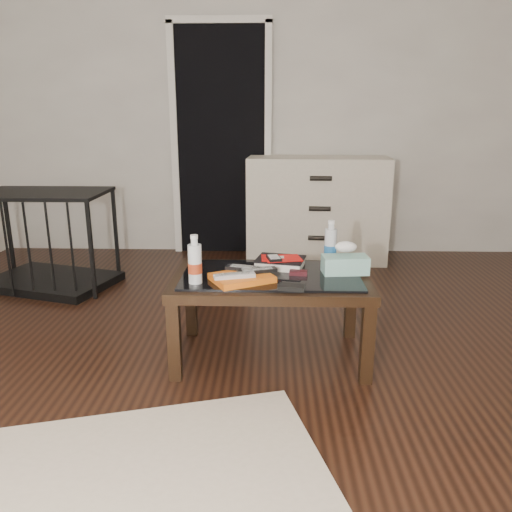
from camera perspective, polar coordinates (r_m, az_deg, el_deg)
The scene contains 18 objects.
ground at distance 2.46m, azimuth 0.35°, elevation -14.68°, with size 5.00×5.00×0.00m, color black.
room_shell at distance 2.15m, azimuth 0.43°, elevation 25.84°, with size 5.00×5.00×5.00m.
doorway at distance 4.61m, azimuth -3.98°, elevation 13.01°, with size 0.90×0.08×2.07m.
coffee_table at distance 2.58m, azimuth 1.69°, elevation -3.41°, with size 1.00×0.60×0.46m.
dresser at distance 4.44m, azimuth 6.96°, elevation 5.36°, with size 1.23×0.57×0.90m.
pet_crate at distance 4.04m, azimuth -22.60°, elevation 0.04°, with size 1.03×0.83×0.71m.
magazines at distance 2.45m, azimuth -1.63°, elevation -2.51°, with size 0.28×0.21×0.03m, color orange.
remote_silver at distance 2.40m, azimuth -2.47°, elevation -2.23°, with size 0.20×0.05×0.02m, color #B1B0B5.
remote_black_front at distance 2.47m, azimuth 0.11°, elevation -1.65°, with size 0.20×0.05×0.02m, color black.
remote_black_back at distance 2.51m, azimuth -1.21°, elevation -1.39°, with size 0.20×0.05×0.02m, color black.
textbook at distance 2.67m, azimuth 2.80°, elevation -0.75°, with size 0.25×0.20×0.05m, color black.
dvd_mailers at distance 2.67m, azimuth 2.67°, elevation -0.19°, with size 0.19×0.14×0.01m, color red.
ipod at distance 2.62m, azimuth 2.06°, elevation -0.22°, with size 0.06×0.10×0.02m, color black.
flip_phone at distance 2.55m, azimuth 4.86°, elevation -1.91°, with size 0.09×0.05×0.02m, color black.
wallet at distance 2.33m, azimuth 4.08°, elevation -3.58°, with size 0.12×0.07×0.02m, color black.
water_bottle_left at distance 2.40m, azimuth -7.01°, elevation -0.36°, with size 0.07×0.07×0.24m, color silver.
water_bottle_right at distance 2.74m, azimuth 8.52°, elevation 1.61°, with size 0.07×0.07×0.24m, color silver.
tissue_box at distance 2.60m, azimuth 10.14°, elevation -0.97°, with size 0.23×0.12×0.09m, color teal.
Camera 1 is at (0.05, -2.12, 1.25)m, focal length 35.00 mm.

